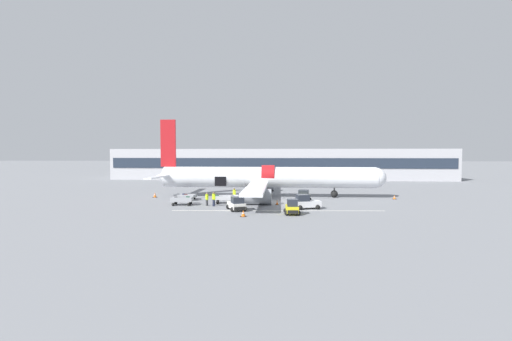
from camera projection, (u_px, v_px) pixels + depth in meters
The scene contains 22 objects.
ground_plane at pixel (279, 202), 45.90m from camera, with size 500.00×500.00×0.00m, color slate.
apron_marking_line at pixel (278, 211), 39.31m from camera, with size 24.47×1.70×0.01m.
terminal_strip at pixel (280, 164), 89.21m from camera, with size 84.94×13.21×7.69m.
airplane at pixel (265, 178), 51.70m from camera, with size 35.19×31.68×11.76m.
baggage_tug_lead at pixel (237, 204), 39.54m from camera, with size 2.64×3.40×1.63m.
baggage_tug_mid at pixel (303, 197), 46.25m from camera, with size 2.39×3.31×1.61m.
baggage_tug_rear at pixel (292, 208), 36.84m from camera, with size 1.85×2.41×1.71m.
baggage_tug_spare at pixel (306, 203), 40.56m from camera, with size 3.50×2.32×1.73m.
baggage_cart_loading at pixel (226, 199), 45.14m from camera, with size 4.21×2.08×1.06m.
baggage_cart_queued at pixel (186, 197), 48.24m from camera, with size 3.93×2.06×0.89m.
baggage_cart_empty at pixel (183, 201), 43.46m from camera, with size 3.70×1.83×1.12m.
ground_crew_loader_a at pixel (258, 195), 47.06m from camera, with size 0.41×0.60×1.76m.
ground_crew_loader_b at pixel (234, 194), 47.71m from camera, with size 0.56×0.56×1.75m.
ground_crew_driver at pixel (207, 199), 43.08m from camera, with size 0.48×0.57×1.64m.
ground_crew_supervisor at pixel (214, 199), 42.63m from camera, with size 0.57×0.57×1.79m.
ground_crew_helper at pixel (251, 196), 46.83m from camera, with size 0.53×0.36×1.55m.
ground_crew_marshal at pixel (247, 194), 47.90m from camera, with size 0.57×0.60×1.83m.
suitcase_on_tarmac_upright at pixel (242, 204), 42.66m from camera, with size 0.46×0.22×0.60m.
safety_cone_nose at pixel (394, 197), 49.19m from camera, with size 0.54×0.54×0.58m.
safety_cone_engine_left at pixel (243, 214), 35.66m from camera, with size 0.62×0.62×0.66m.
safety_cone_wingtip at pixel (277, 202), 43.77m from camera, with size 0.44×0.44×0.65m.
safety_cone_tail at pixel (155, 195), 51.23m from camera, with size 0.63×0.63×0.68m.
Camera 1 is at (0.08, -45.74, 6.59)m, focal length 24.00 mm.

